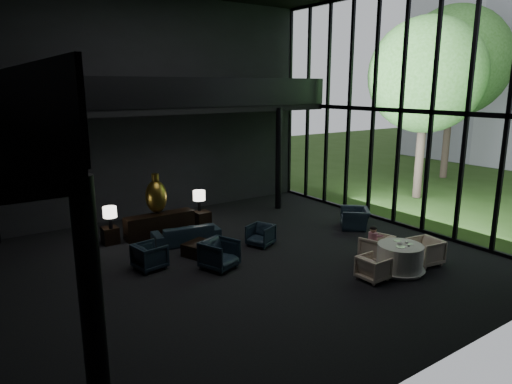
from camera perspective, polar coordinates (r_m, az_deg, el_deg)
floor at (r=12.72m, az=-3.59°, el=-9.14°), size 14.00×12.00×0.02m
wall_back at (r=17.22m, az=-14.33°, el=10.02°), size 14.00×0.04×8.00m
wall_front at (r=7.35m, az=21.04°, el=5.86°), size 14.00×0.04×8.00m
curtain_wall at (r=16.48m, az=17.67°, el=9.69°), size 0.20×12.00×8.00m
mezzanine_back at (r=16.69m, az=-9.84°, el=10.14°), size 12.00×2.00×0.25m
railing_left at (r=10.17m, az=-29.33°, el=10.26°), size 0.06×12.00×1.00m
railing_back at (r=15.77m, az=-8.35°, el=12.21°), size 12.00×0.06×1.00m
column_sw at (r=5.34m, az=-19.27°, el=-19.58°), size 0.24×0.24×4.00m
column_ne at (r=18.01m, az=2.83°, el=4.13°), size 0.24×0.24×4.00m
tree_near at (r=20.90m, az=20.52°, el=13.48°), size 4.80×4.80×7.65m
tree_far at (r=26.19m, az=23.49°, el=14.66°), size 5.60×5.60×8.80m
console at (r=15.35m, az=-11.93°, el=-4.01°), size 2.30×0.52×0.73m
bronze_urn at (r=15.28m, az=-12.37°, el=-0.51°), size 0.70×0.70×1.31m
side_table_left at (r=15.01m, az=-17.77°, el=-5.18°), size 0.48×0.48×0.53m
table_lamp_left at (r=14.66m, az=-17.80°, el=-2.52°), size 0.41×0.41×0.69m
side_table_right at (r=16.07m, az=-6.73°, el=-3.38°), size 0.50×0.50×0.55m
table_lamp_right at (r=16.03m, az=-7.12°, el=-0.54°), size 0.42×0.42×0.71m
sofa at (r=14.46m, az=-8.71°, el=-4.79°), size 2.14×0.92×0.81m
lounge_armchair_west at (r=12.67m, az=-13.14°, el=-7.68°), size 0.83×0.87×0.78m
lounge_armchair_east at (r=14.09m, az=0.58°, el=-5.36°), size 0.84×0.86×0.69m
lounge_armchair_south at (r=12.38m, az=-4.60°, el=-7.39°), size 1.20×1.17×0.97m
window_armchair at (r=16.14m, az=12.28°, el=-2.85°), size 1.19×1.23×0.91m
coffee_table at (r=13.46m, az=-6.90°, el=-7.10°), size 1.08×1.08×0.37m
dining_table at (r=12.76m, az=17.50°, el=-8.10°), size 1.34×1.34×0.75m
dining_chair_north at (r=13.34m, az=14.83°, el=-6.58°), size 0.99×0.96×0.83m
dining_chair_east at (r=13.48m, az=20.38°, el=-6.80°), size 0.85×0.89×0.82m
dining_chair_west at (r=12.08m, az=14.46°, el=-9.20°), size 0.59×0.62×0.63m
child at (r=13.24m, az=14.41°, el=-5.31°), size 0.26×0.26×0.55m
plate_a at (r=12.43m, az=17.62°, el=-6.57°), size 0.29×0.29×0.01m
plate_b at (r=12.89m, az=17.22°, el=-5.84°), size 0.23×0.23×0.01m
saucer at (r=12.75m, az=18.71°, el=-6.17°), size 0.19×0.19×0.01m
coffee_cup at (r=12.75m, az=18.31°, el=-5.95°), size 0.10×0.10×0.06m
cereal_bowl at (r=12.62m, az=17.55°, el=-6.14°), size 0.14×0.14×0.07m
cream_pot at (r=12.53m, az=18.55°, el=-6.37°), size 0.06×0.06×0.06m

